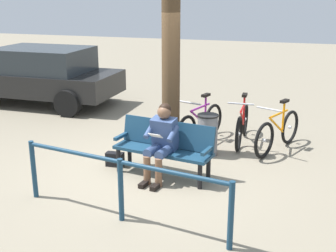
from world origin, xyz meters
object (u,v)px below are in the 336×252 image
Objects in this scene: bench at (165,145)px; litter_bin at (207,135)px; bicycle_silver at (242,125)px; parked_car at (40,75)px; bicycle_green at (200,124)px; handbag at (115,159)px; tree_trunk at (171,67)px; person_reading at (162,138)px; bicycle_blue at (278,132)px.

litter_bin is at bearing -104.40° from bench.
bicycle_silver is 0.40× the size of parked_car.
bicycle_green is (0.28, -0.65, -0.02)m from litter_bin.
tree_trunk is at bearing -123.37° from handbag.
person_reading is 0.74× the size of bicycle_green.
handbag is at bearing 136.82° from parked_car.
litter_bin is at bearing 154.35° from parked_car.
handbag is 1.98m from bicycle_green.
bicycle_blue is 1.47m from bicycle_green.
bench is at bearing 66.09° from litter_bin.
bench is 2.19× the size of litter_bin.
bicycle_green is (-0.42, -0.61, -1.20)m from tree_trunk.
bicycle_blue is (-1.19, -0.62, -0.02)m from litter_bin.
litter_bin is (-0.70, 0.04, -1.18)m from tree_trunk.
bicycle_blue is 6.43m from parked_car.
person_reading is 1.09m from handbag.
bicycle_blue is at bearing -152.67° from litter_bin.
bicycle_silver is at bearing -105.08° from person_reading.
bicycle_silver is 0.81m from bicycle_green.
person_reading is at bearing 100.65° from tree_trunk.
person_reading is at bearing 165.41° from handbag.
bicycle_blue is at bearing -163.10° from tree_trunk.
bench reaches higher than litter_bin.
tree_trunk is 1.89m from bicycle_silver.
bicycle_green is at bearing -66.56° from litter_bin.
parked_car is at bearing -28.85° from tree_trunk.
bicycle_silver is at bearing 123.98° from bicycle_green.
bicycle_green reaches higher than litter_bin.
bicycle_green is (1.47, -0.03, 0.00)m from bicycle_blue.
bicycle_green is 5.02m from parked_car.
parked_car reaches higher than bicycle_green.
tree_trunk is 4.13× the size of litter_bin.
tree_trunk is 0.74× the size of parked_car.
litter_bin is 0.70m from bicycle_green.
bicycle_green is at bearing 159.63° from parked_car.
person_reading is at bearing -18.89° from bicycle_blue.
bicycle_silver is (-0.50, -0.88, -0.02)m from litter_bin.
bicycle_green is (-0.19, -1.70, -0.15)m from bench.
tree_trunk is 4.94m from parked_car.
bench is at bearing 11.20° from bicycle_green.
bench is at bearing -27.72° from bicycle_silver.
handbag is 0.18× the size of bicycle_silver.
bench is 1.06× the size of bicycle_blue.
bicycle_silver is 5.69m from parked_car.
tree_trunk reaches higher than handbag.
person_reading reaches higher than litter_bin.
bicycle_blue is 0.37× the size of parked_car.
bicycle_green is at bearing -68.11° from bicycle_blue.
parked_car is (3.59, -3.38, 0.65)m from handbag.
tree_trunk is at bearing -69.84° from person_reading.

